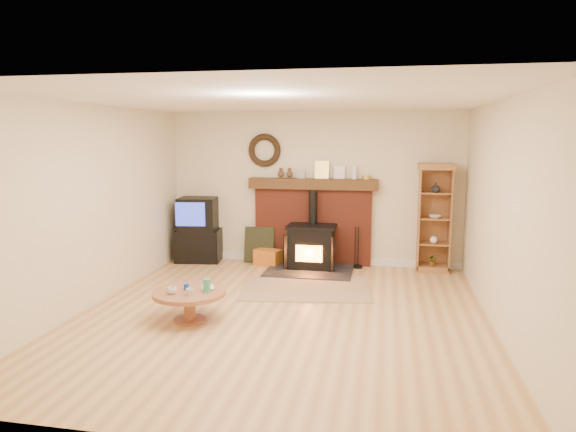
% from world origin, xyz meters
% --- Properties ---
extents(ground, '(5.50, 5.50, 0.00)m').
position_xyz_m(ground, '(0.00, 0.00, 0.00)').
color(ground, '#B9844D').
rests_on(ground, ground).
extents(room_shell, '(5.02, 5.52, 2.61)m').
position_xyz_m(room_shell, '(-0.02, 0.09, 1.72)').
color(room_shell, beige).
rests_on(room_shell, ground).
extents(chimney_breast, '(2.20, 0.22, 1.78)m').
position_xyz_m(chimney_breast, '(0.00, 2.67, 0.80)').
color(chimney_breast, maroon).
rests_on(chimney_breast, ground).
extents(wood_stove, '(1.40, 1.00, 1.30)m').
position_xyz_m(wood_stove, '(0.03, 2.27, 0.36)').
color(wood_stove, black).
rests_on(wood_stove, ground).
extents(area_rug, '(1.99, 1.49, 0.01)m').
position_xyz_m(area_rug, '(0.12, 1.15, 0.01)').
color(area_rug, brown).
rests_on(area_rug, ground).
extents(tv_unit, '(0.83, 0.63, 1.13)m').
position_xyz_m(tv_unit, '(-2.00, 2.47, 0.54)').
color(tv_unit, black).
rests_on(tv_unit, ground).
extents(curio_cabinet, '(0.57, 0.41, 1.76)m').
position_xyz_m(curio_cabinet, '(2.01, 2.55, 0.89)').
color(curio_cabinet, brown).
rests_on(curio_cabinet, ground).
extents(firelog_box, '(0.49, 0.38, 0.27)m').
position_xyz_m(firelog_box, '(-0.73, 2.40, 0.14)').
color(firelog_box, gold).
rests_on(firelog_box, ground).
extents(leaning_painting, '(0.52, 0.14, 0.62)m').
position_xyz_m(leaning_painting, '(-0.92, 2.55, 0.31)').
color(leaning_painting, black).
rests_on(leaning_painting, ground).
extents(fire_tools, '(0.16, 0.16, 0.70)m').
position_xyz_m(fire_tools, '(0.79, 2.50, 0.11)').
color(fire_tools, black).
rests_on(fire_tools, ground).
extents(coffee_table, '(0.87, 0.87, 0.53)m').
position_xyz_m(coffee_table, '(-1.04, -0.41, 0.30)').
color(coffee_table, brown).
rests_on(coffee_table, ground).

